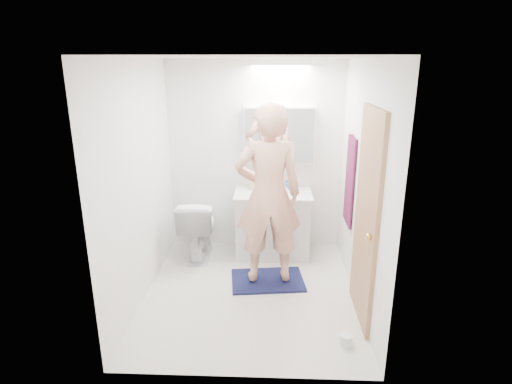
# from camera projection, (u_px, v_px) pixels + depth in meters

# --- Properties ---
(floor) EXTENTS (2.50, 2.50, 0.00)m
(floor) POSITION_uv_depth(u_px,v_px,m) (250.00, 292.00, 4.44)
(floor) COLOR silver
(floor) RESTS_ON ground
(ceiling) EXTENTS (2.50, 2.50, 0.00)m
(ceiling) POSITION_uv_depth(u_px,v_px,m) (249.00, 57.00, 3.71)
(ceiling) COLOR white
(ceiling) RESTS_ON floor
(wall_back) EXTENTS (2.50, 0.00, 2.50)m
(wall_back) POSITION_uv_depth(u_px,v_px,m) (255.00, 157.00, 5.27)
(wall_back) COLOR white
(wall_back) RESTS_ON floor
(wall_front) EXTENTS (2.50, 0.00, 2.50)m
(wall_front) POSITION_uv_depth(u_px,v_px,m) (240.00, 236.00, 2.88)
(wall_front) COLOR white
(wall_front) RESTS_ON floor
(wall_left) EXTENTS (0.00, 2.50, 2.50)m
(wall_left) POSITION_uv_depth(u_px,v_px,m) (140.00, 184.00, 4.12)
(wall_left) COLOR white
(wall_left) RESTS_ON floor
(wall_right) EXTENTS (0.00, 2.50, 2.50)m
(wall_right) POSITION_uv_depth(u_px,v_px,m) (362.00, 186.00, 4.03)
(wall_right) COLOR white
(wall_right) RESTS_ON floor
(vanity_cabinet) EXTENTS (0.90, 0.55, 0.78)m
(vanity_cabinet) POSITION_uv_depth(u_px,v_px,m) (273.00, 225.00, 5.23)
(vanity_cabinet) COLOR silver
(vanity_cabinet) RESTS_ON floor
(countertop) EXTENTS (0.95, 0.58, 0.04)m
(countertop) POSITION_uv_depth(u_px,v_px,m) (273.00, 194.00, 5.11)
(countertop) COLOR silver
(countertop) RESTS_ON vanity_cabinet
(sink_basin) EXTENTS (0.36, 0.36, 0.03)m
(sink_basin) POSITION_uv_depth(u_px,v_px,m) (273.00, 191.00, 5.12)
(sink_basin) COLOR white
(sink_basin) RESTS_ON countertop
(faucet) EXTENTS (0.02, 0.02, 0.16)m
(faucet) POSITION_uv_depth(u_px,v_px,m) (273.00, 181.00, 5.29)
(faucet) COLOR #BABABE
(faucet) RESTS_ON countertop
(medicine_cabinet) EXTENTS (0.88, 0.14, 0.70)m
(medicine_cabinet) POSITION_uv_depth(u_px,v_px,m) (279.00, 135.00, 5.09)
(medicine_cabinet) COLOR white
(medicine_cabinet) RESTS_ON wall_back
(mirror_panel) EXTENTS (0.84, 0.01, 0.66)m
(mirror_panel) POSITION_uv_depth(u_px,v_px,m) (279.00, 136.00, 5.02)
(mirror_panel) COLOR silver
(mirror_panel) RESTS_ON medicine_cabinet
(toilet) EXTENTS (0.44, 0.76, 0.77)m
(toilet) POSITION_uv_depth(u_px,v_px,m) (198.00, 228.00, 5.16)
(toilet) COLOR white
(toilet) RESTS_ON floor
(bath_rug) EXTENTS (0.86, 0.64, 0.02)m
(bath_rug) POSITION_uv_depth(u_px,v_px,m) (268.00, 280.00, 4.66)
(bath_rug) COLOR #141940
(bath_rug) RESTS_ON floor
(person) EXTENTS (0.76, 0.55, 1.94)m
(person) POSITION_uv_depth(u_px,v_px,m) (268.00, 195.00, 4.35)
(person) COLOR #DF9F85
(person) RESTS_ON bath_rug
(door) EXTENTS (0.04, 0.80, 2.00)m
(door) POSITION_uv_depth(u_px,v_px,m) (366.00, 218.00, 3.76)
(door) COLOR tan
(door) RESTS_ON wall_right
(door_knob) EXTENTS (0.06, 0.06, 0.06)m
(door_knob) POSITION_uv_depth(u_px,v_px,m) (369.00, 237.00, 3.49)
(door_knob) COLOR gold
(door_knob) RESTS_ON door
(towel) EXTENTS (0.02, 0.42, 1.00)m
(towel) POSITION_uv_depth(u_px,v_px,m) (350.00, 181.00, 4.59)
(towel) COLOR black
(towel) RESTS_ON wall_right
(towel_hook) EXTENTS (0.07, 0.02, 0.02)m
(towel_hook) POSITION_uv_depth(u_px,v_px,m) (352.00, 134.00, 4.43)
(towel_hook) COLOR silver
(towel_hook) RESTS_ON wall_right
(soap_bottle_a) EXTENTS (0.10, 0.10, 0.22)m
(soap_bottle_a) POSITION_uv_depth(u_px,v_px,m) (252.00, 180.00, 5.22)
(soap_bottle_a) COLOR #C1BA7D
(soap_bottle_a) RESTS_ON countertop
(soap_bottle_b) EXTENTS (0.10, 0.10, 0.16)m
(soap_bottle_b) POSITION_uv_depth(u_px,v_px,m) (257.00, 182.00, 5.26)
(soap_bottle_b) COLOR teal
(soap_bottle_b) RESTS_ON countertop
(toothbrush_cup) EXTENTS (0.14, 0.14, 0.10)m
(toothbrush_cup) POSITION_uv_depth(u_px,v_px,m) (289.00, 185.00, 5.23)
(toothbrush_cup) COLOR #415FC5
(toothbrush_cup) RESTS_ON countertop
(toilet_paper_roll) EXTENTS (0.11, 0.11, 0.10)m
(toilet_paper_roll) POSITION_uv_depth(u_px,v_px,m) (346.00, 340.00, 3.59)
(toilet_paper_roll) COLOR white
(toilet_paper_roll) RESTS_ON floor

